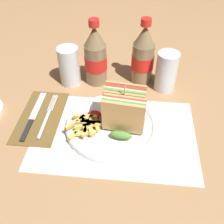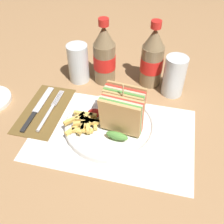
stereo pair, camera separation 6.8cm
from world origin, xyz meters
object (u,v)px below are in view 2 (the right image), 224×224
Objects in this scene: plate_main at (110,125)px; glass_near at (174,78)px; fork at (48,113)px; knife at (38,108)px; club_sandwich at (122,113)px; coke_bottle_near at (104,56)px; glass_far at (79,65)px; coke_bottle_far at (152,59)px.

glass_near is at bearing 52.40° from plate_main.
plate_main is 0.18m from fork.
fork is at bearing 177.81° from plate_main.
knife is (-0.04, 0.01, -0.00)m from fork.
club_sandwich reaches higher than plate_main.
coke_bottle_near reaches higher than club_sandwich.
fork is 1.41× the size of glass_near.
plate_main is at bearing -1.93° from fork.
club_sandwich is at bearing -120.45° from glass_near.
glass_far is at bearing 128.01° from plate_main.
coke_bottle_far is 1.69× the size of glass_far.
plate_main is 1.77× the size of club_sandwich.
coke_bottle_far is at bearing 41.10° from fork.
club_sandwich is 0.27m from glass_far.
coke_bottle_far is at bearing 153.84° from glass_near.
club_sandwich is at bearing -100.54° from coke_bottle_far.
fork is 0.83× the size of coke_bottle_far.
glass_far reaches higher than plate_main.
knife is at bearing -145.06° from coke_bottle_far.
club_sandwich reaches higher than glass_far.
coke_bottle_far is at bearing 8.96° from glass_far.
glass_far is at bearing -171.04° from coke_bottle_far.
coke_bottle_near is (-0.10, 0.21, 0.02)m from club_sandwich.
coke_bottle_near is at bearing 11.18° from glass_far.
coke_bottle_far is at bearing 79.46° from club_sandwich.
club_sandwich is at bearing -9.85° from plate_main.
glass_near is at bearing 59.55° from club_sandwich.
knife is 0.40m from glass_near.
coke_bottle_near is (-0.07, 0.21, 0.08)m from plate_main.
fork is at bearing -139.16° from coke_bottle_far.
glass_far is (-0.22, -0.04, -0.03)m from coke_bottle_far.
plate_main is at bearing -127.60° from glass_near.
knife is at bearing 174.48° from plate_main.
plate_main is at bearing -108.27° from coke_bottle_far.
glass_far is (0.07, 0.17, 0.05)m from knife.
coke_bottle_near is at bearing 108.36° from plate_main.
club_sandwich is at bearing -5.81° from knife.
knife is 0.93× the size of coke_bottle_far.
coke_bottle_near is at bearing 175.73° from glass_near.
plate_main is at bearing -71.64° from coke_bottle_near.
glass_far is (-0.29, 0.00, 0.00)m from glass_near.
coke_bottle_near is at bearing 51.28° from knife.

